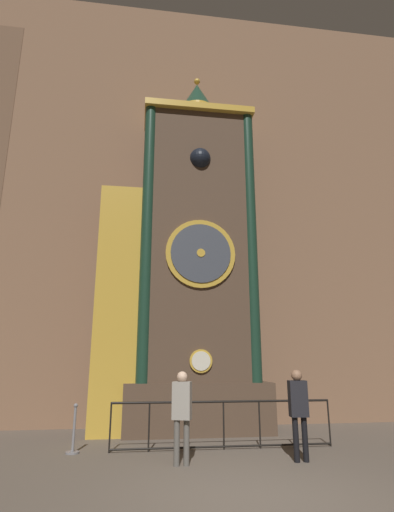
{
  "coord_description": "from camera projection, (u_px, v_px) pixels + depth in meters",
  "views": [
    {
      "loc": [
        -1.68,
        -5.93,
        1.82
      ],
      "look_at": [
        -0.11,
        5.32,
        4.83
      ],
      "focal_mm": 28.0,
      "sensor_mm": 36.0,
      "label": 1
    }
  ],
  "objects": [
    {
      "name": "cathedral_back_wall",
      "position": [
        193.0,
        193.0,
        13.57
      ],
      "size": [
        24.0,
        0.32,
        14.73
      ],
      "color": "#846047",
      "rests_on": "ground_plane"
    },
    {
      "name": "ground_plane",
      "position": [
        259.0,
        500.0,
        5.43
      ],
      "size": [
        28.0,
        28.0,
        0.0
      ],
      "primitive_type": "plane",
      "color": "brown"
    },
    {
      "name": "visitor_near",
      "position": [
        182.0,
        408.0,
        7.42
      ],
      "size": [
        0.39,
        0.32,
        1.64
      ],
      "rotation": [
        0.0,
        0.0,
        -0.33
      ],
      "color": "#58554F",
      "rests_on": "ground_plane"
    },
    {
      "name": "railing_fence",
      "position": [
        224.0,
        422.0,
        8.66
      ],
      "size": [
        4.87,
        0.05,
        0.99
      ],
      "color": "black",
      "rests_on": "ground_plane"
    },
    {
      "name": "stanchion_post",
      "position": [
        74.0,
        437.0,
        8.23
      ],
      "size": [
        0.28,
        0.28,
        0.97
      ],
      "color": "gray",
      "rests_on": "ground_plane"
    },
    {
      "name": "visitor_far",
      "position": [
        298.0,
        405.0,
        7.7
      ],
      "size": [
        0.36,
        0.25,
        1.66
      ],
      "rotation": [
        0.0,
        0.0,
        -0.08
      ],
      "color": "black",
      "rests_on": "ground_plane"
    },
    {
      "name": "clock_tower",
      "position": [
        185.0,
        264.0,
        11.61
      ],
      "size": [
        4.75,
        1.77,
        10.95
      ],
      "color": "brown",
      "rests_on": "ground_plane"
    }
  ]
}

